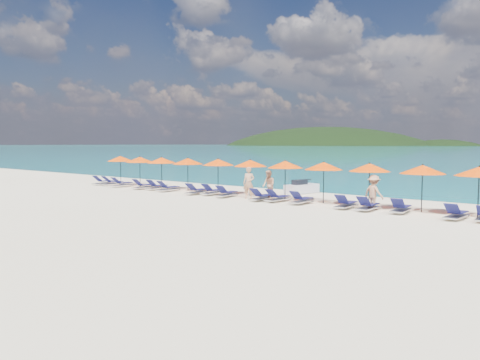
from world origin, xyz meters
The scene contains 34 objects.
ground centered at (0.00, 0.00, 0.00)m, with size 1400.00×1400.00×0.00m, color beige.
headland_main centered at (-300.00, 540.00, -38.00)m, with size 374.00×242.00×126.50m.
headland_small centered at (-150.00, 560.00, -35.00)m, with size 162.00×126.00×85.50m.
jetski centered at (0.43, 8.73, 0.36)m, with size 1.33×2.58×0.88m.
beachgoer_a centered at (-0.37, 4.25, 0.93)m, with size 0.68×0.45×1.87m, color tan.
beachgoer_b centered at (0.81, 4.59, 0.85)m, with size 0.83×0.48×1.70m, color tan.
beachgoer_c centered at (7.08, 4.70, 0.85)m, with size 1.10×0.51×1.70m, color tan.
umbrella_0 centered at (-14.29, 5.49, 2.02)m, with size 2.10×2.10×2.28m.
umbrella_1 centered at (-11.56, 5.22, 2.02)m, with size 2.10×2.10×2.28m.
umbrella_2 centered at (-9.20, 5.30, 2.02)m, with size 2.10×2.10×2.28m.
umbrella_3 centered at (-6.47, 5.26, 2.02)m, with size 2.10×2.10×2.28m.
umbrella_4 centered at (-3.80, 5.38, 2.02)m, with size 2.10×2.10×2.28m.
umbrella_5 centered at (-1.24, 5.50, 2.02)m, with size 2.10×2.10×2.28m.
umbrella_6 centered at (1.37, 5.44, 2.02)m, with size 2.10×2.10×2.28m.
umbrella_7 centered at (3.96, 5.31, 2.02)m, with size 2.10×2.10×2.28m.
umbrella_8 centered at (6.54, 5.36, 2.02)m, with size 2.10×2.10×2.28m.
umbrella_9 centered at (9.20, 5.28, 2.02)m, with size 2.10×2.10×2.28m.
umbrella_10 centered at (11.61, 5.32, 2.02)m, with size 2.10×2.10×2.28m.
lounger_0 centered at (-14.84, 4.20, 0.24)m, with size 0.75×1.74×0.66m.
lounger_1 centered at (-13.74, 4.30, 0.24)m, with size 0.71×1.73×0.66m.
lounger_2 centered at (-12.26, 4.07, 0.24)m, with size 0.63×1.70×0.66m.
lounger_3 centered at (-9.69, 4.01, 0.24)m, with size 0.65×1.71×0.66m.
lounger_4 centered at (-8.53, 4.27, 0.24)m, with size 0.77×1.75×0.66m.
lounger_5 centered at (-7.11, 4.05, 0.24)m, with size 0.66×1.71×0.66m.
lounger_6 centered at (-4.38, 3.97, 0.24)m, with size 0.78×1.75×0.66m.
lounger_7 centered at (-3.33, 4.34, 0.24)m, with size 0.70×1.73×0.66m.
lounger_8 centered at (-1.90, 4.04, 0.24)m, with size 0.79×1.76×0.66m.
lounger_9 centered at (0.79, 3.96, 0.24)m, with size 0.63×1.70×0.66m.
lounger_10 centered at (1.77, 4.14, 0.24)m, with size 0.76×1.75×0.66m.
lounger_11 centered at (3.28, 4.16, 0.24)m, with size 0.66×1.71×0.66m.
lounger_12 centered at (5.91, 4.11, 0.24)m, with size 0.68×1.72×0.66m.
lounger_13 centered at (7.07, 4.08, 0.24)m, with size 0.67×1.72×0.66m.
lounger_14 centered at (8.57, 4.35, 0.24)m, with size 0.77×1.75×0.66m.
lounger_15 centered at (11.06, 4.03, 0.24)m, with size 0.70×1.73×0.66m.
Camera 1 is at (16.47, -17.00, 3.24)m, focal length 35.00 mm.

